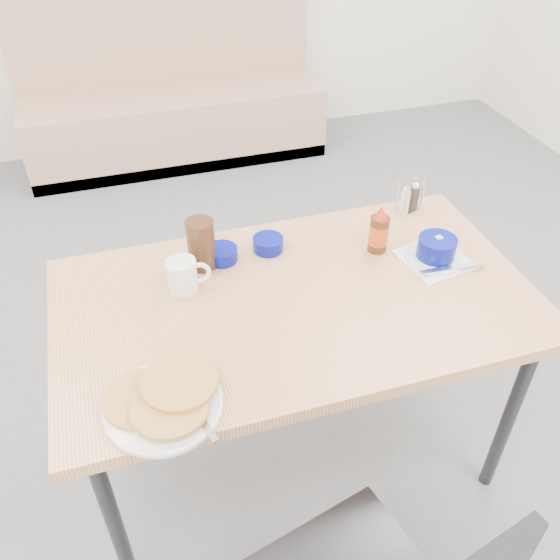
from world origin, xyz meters
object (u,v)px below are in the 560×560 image
object	(u,v)px
dining_table	(296,313)
pancake_plate	(164,401)
creamer_bowl	(222,254)
syrup_bottle	(379,232)
butter_bowl	(268,244)
coffee_mug	(184,275)
condiment_caddy	(410,199)
amber_tumbler	(201,244)
booth_bench	(173,104)
grits_setting	(436,251)

from	to	relation	value
dining_table	pancake_plate	bearing A→B (deg)	-146.12
creamer_bowl	syrup_bottle	distance (m)	0.50
dining_table	butter_bowl	bearing A→B (deg)	92.86
creamer_bowl	syrup_bottle	xyz separation A→B (m)	(0.49, -0.09, 0.05)
coffee_mug	creamer_bowl	bearing A→B (deg)	37.56
syrup_bottle	condiment_caddy	bearing A→B (deg)	42.49
creamer_bowl	amber_tumbler	size ratio (longest dim) A/B	0.61
dining_table	amber_tumbler	world-z (taller)	amber_tumbler
creamer_bowl	butter_bowl	world-z (taller)	same
dining_table	pancake_plate	distance (m)	0.53
condiment_caddy	syrup_bottle	world-z (taller)	syrup_bottle
booth_bench	amber_tumbler	distance (m)	2.37
syrup_bottle	pancake_plate	bearing A→B (deg)	-149.91
grits_setting	coffee_mug	bearing A→B (deg)	173.14
dining_table	grits_setting	bearing A→B (deg)	5.16
pancake_plate	syrup_bottle	xyz separation A→B (m)	(0.75, 0.44, 0.05)
coffee_mug	condiment_caddy	distance (m)	0.86
creamer_bowl	condiment_caddy	distance (m)	0.71
booth_bench	coffee_mug	xyz separation A→B (m)	(-0.30, -2.40, 0.46)
coffee_mug	amber_tumbler	size ratio (longest dim) A/B	0.80
coffee_mug	creamer_bowl	size ratio (longest dim) A/B	1.32
dining_table	creamer_bowl	size ratio (longest dim) A/B	14.15
dining_table	coffee_mug	distance (m)	0.35
syrup_bottle	coffee_mug	bearing A→B (deg)	-179.01
butter_bowl	condiment_caddy	distance (m)	0.55
creamer_bowl	condiment_caddy	size ratio (longest dim) A/B	0.84
booth_bench	pancake_plate	distance (m)	2.89
booth_bench	amber_tumbler	xyz separation A→B (m)	(-0.23, -2.30, 0.49)
grits_setting	syrup_bottle	distance (m)	0.19
butter_bowl	condiment_caddy	world-z (taller)	condiment_caddy
butter_bowl	pancake_plate	bearing A→B (deg)	-127.64
amber_tumbler	condiment_caddy	size ratio (longest dim) A/B	1.38
booth_bench	syrup_bottle	size ratio (longest dim) A/B	11.58
booth_bench	butter_bowl	distance (m)	2.32
booth_bench	pancake_plate	world-z (taller)	booth_bench
coffee_mug	amber_tumbler	xyz separation A→B (m)	(0.07, 0.09, 0.03)
dining_table	amber_tumbler	bearing A→B (deg)	134.86
booth_bench	syrup_bottle	world-z (taller)	booth_bench
creamer_bowl	coffee_mug	bearing A→B (deg)	-142.44
dining_table	coffee_mug	xyz separation A→B (m)	(-0.30, 0.14, 0.11)
grits_setting	butter_bowl	world-z (taller)	grits_setting
dining_table	syrup_bottle	xyz separation A→B (m)	(0.32, 0.15, 0.13)
butter_bowl	creamer_bowl	bearing A→B (deg)	-176.25
creamer_bowl	condiment_caddy	bearing A→B (deg)	7.90
amber_tumbler	butter_bowl	bearing A→B (deg)	5.49
dining_table	condiment_caddy	bearing A→B (deg)	32.51
coffee_mug	syrup_bottle	distance (m)	0.63
pancake_plate	amber_tumbler	bearing A→B (deg)	69.02
coffee_mug	butter_bowl	world-z (taller)	coffee_mug
amber_tumbler	syrup_bottle	world-z (taller)	same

